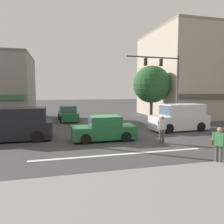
{
  "coord_description": "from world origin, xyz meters",
  "views": [
    {
      "loc": [
        -3.12,
        -13.86,
        3.27
      ],
      "look_at": [
        0.93,
        2.0,
        1.6
      ],
      "focal_mm": 35.0,
      "sensor_mm": 36.0,
      "label": 1
    }
  ],
  "objects_px": {
    "sedan_crossing_leftbound": "(104,129)",
    "pedestrian_foreground_with_bag": "(219,144)",
    "traffic_light_mast": "(168,79)",
    "van_parked_curbside": "(180,118)",
    "street_tree": "(152,84)",
    "pedestrian_mid_crossing": "(162,128)",
    "sedan_crossing_rightbound": "(68,114)",
    "van_crossing_center": "(17,125)"
  },
  "relations": [
    {
      "from": "street_tree",
      "to": "sedan_crossing_rightbound",
      "type": "relative_size",
      "value": 1.37
    },
    {
      "from": "traffic_light_mast",
      "to": "sedan_crossing_leftbound",
      "type": "distance_m",
      "value": 8.03
    },
    {
      "from": "pedestrian_foreground_with_bag",
      "to": "sedan_crossing_rightbound",
      "type": "bearing_deg",
      "value": 109.87
    },
    {
      "from": "van_parked_curbside",
      "to": "pedestrian_mid_crossing",
      "type": "distance_m",
      "value": 5.03
    },
    {
      "from": "traffic_light_mast",
      "to": "pedestrian_foreground_with_bag",
      "type": "distance_m",
      "value": 10.18
    },
    {
      "from": "sedan_crossing_rightbound",
      "to": "pedestrian_mid_crossing",
      "type": "height_order",
      "value": "pedestrian_mid_crossing"
    },
    {
      "from": "street_tree",
      "to": "van_parked_curbside",
      "type": "xyz_separation_m",
      "value": [
        0.01,
        -5.54,
        -2.82
      ]
    },
    {
      "from": "van_parked_curbside",
      "to": "van_crossing_center",
      "type": "xyz_separation_m",
      "value": [
        -12.2,
        -0.63,
        0.0
      ]
    },
    {
      "from": "street_tree",
      "to": "traffic_light_mast",
      "type": "distance_m",
      "value": 4.07
    },
    {
      "from": "pedestrian_foreground_with_bag",
      "to": "traffic_light_mast",
      "type": "bearing_deg",
      "value": 74.62
    },
    {
      "from": "traffic_light_mast",
      "to": "van_crossing_center",
      "type": "bearing_deg",
      "value": -169.82
    },
    {
      "from": "van_parked_curbside",
      "to": "van_crossing_center",
      "type": "relative_size",
      "value": 1.01
    },
    {
      "from": "street_tree",
      "to": "sedan_crossing_rightbound",
      "type": "bearing_deg",
      "value": 165.72
    },
    {
      "from": "street_tree",
      "to": "van_crossing_center",
      "type": "distance_m",
      "value": 13.95
    },
    {
      "from": "van_crossing_center",
      "to": "pedestrian_foreground_with_bag",
      "type": "relative_size",
      "value": 2.76
    },
    {
      "from": "van_crossing_center",
      "to": "pedestrian_mid_crossing",
      "type": "bearing_deg",
      "value": -19.08
    },
    {
      "from": "sedan_crossing_leftbound",
      "to": "pedestrian_foreground_with_bag",
      "type": "bearing_deg",
      "value": -57.02
    },
    {
      "from": "sedan_crossing_rightbound",
      "to": "traffic_light_mast",
      "type": "bearing_deg",
      "value": -37.23
    },
    {
      "from": "pedestrian_mid_crossing",
      "to": "sedan_crossing_leftbound",
      "type": "bearing_deg",
      "value": 152.32
    },
    {
      "from": "street_tree",
      "to": "sedan_crossing_leftbound",
      "type": "height_order",
      "value": "street_tree"
    },
    {
      "from": "traffic_light_mast",
      "to": "sedan_crossing_rightbound",
      "type": "distance_m",
      "value": 10.83
    },
    {
      "from": "sedan_crossing_leftbound",
      "to": "traffic_light_mast",
      "type": "bearing_deg",
      "value": 28.37
    },
    {
      "from": "pedestrian_foreground_with_bag",
      "to": "sedan_crossing_leftbound",
      "type": "bearing_deg",
      "value": 122.98
    },
    {
      "from": "traffic_light_mast",
      "to": "pedestrian_mid_crossing",
      "type": "relative_size",
      "value": 3.71
    },
    {
      "from": "street_tree",
      "to": "van_crossing_center",
      "type": "bearing_deg",
      "value": -153.15
    },
    {
      "from": "traffic_light_mast",
      "to": "sedan_crossing_leftbound",
      "type": "height_order",
      "value": "traffic_light_mast"
    },
    {
      "from": "street_tree",
      "to": "pedestrian_mid_crossing",
      "type": "distance_m",
      "value": 10.23
    },
    {
      "from": "traffic_light_mast",
      "to": "van_parked_curbside",
      "type": "xyz_separation_m",
      "value": [
        0.35,
        -1.5,
        -3.17
      ]
    },
    {
      "from": "sedan_crossing_leftbound",
      "to": "pedestrian_mid_crossing",
      "type": "height_order",
      "value": "pedestrian_mid_crossing"
    },
    {
      "from": "traffic_light_mast",
      "to": "van_parked_curbside",
      "type": "bearing_deg",
      "value": -76.84
    },
    {
      "from": "sedan_crossing_rightbound",
      "to": "van_crossing_center",
      "type": "bearing_deg",
      "value": -113.82
    },
    {
      "from": "street_tree",
      "to": "sedan_crossing_rightbound",
      "type": "distance_m",
      "value": 9.32
    },
    {
      "from": "van_parked_curbside",
      "to": "pedestrian_mid_crossing",
      "type": "xyz_separation_m",
      "value": [
        -3.46,
        -3.65,
        -0.06
      ]
    },
    {
      "from": "pedestrian_foreground_with_bag",
      "to": "van_parked_curbside",
      "type": "bearing_deg",
      "value": 69.55
    },
    {
      "from": "traffic_light_mast",
      "to": "sedan_crossing_rightbound",
      "type": "bearing_deg",
      "value": 142.77
    },
    {
      "from": "sedan_crossing_rightbound",
      "to": "pedestrian_foreground_with_bag",
      "type": "distance_m",
      "value": 16.5
    },
    {
      "from": "sedan_crossing_leftbound",
      "to": "pedestrian_mid_crossing",
      "type": "relative_size",
      "value": 2.46
    },
    {
      "from": "van_parked_curbside",
      "to": "pedestrian_mid_crossing",
      "type": "relative_size",
      "value": 2.8
    },
    {
      "from": "traffic_light_mast",
      "to": "van_parked_curbside",
      "type": "distance_m",
      "value": 3.52
    },
    {
      "from": "sedan_crossing_leftbound",
      "to": "pedestrian_foreground_with_bag",
      "type": "distance_m",
      "value": 7.0
    },
    {
      "from": "traffic_light_mast",
      "to": "sedan_crossing_rightbound",
      "type": "height_order",
      "value": "traffic_light_mast"
    },
    {
      "from": "street_tree",
      "to": "traffic_light_mast",
      "type": "xyz_separation_m",
      "value": [
        -0.34,
        -4.04,
        0.35
      ]
    }
  ]
}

